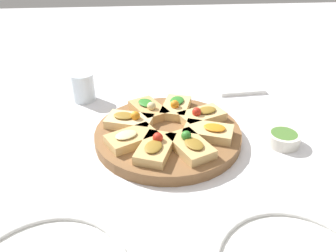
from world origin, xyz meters
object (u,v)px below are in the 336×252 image
Objects in this scene: napkin_stack at (237,86)px; water_glass at (83,87)px; serving_board at (168,134)px; dipping_bowl at (283,138)px.

water_glass is at bearing 5.32° from napkin_stack.
serving_board is 0.30m from water_glass.
water_glass is 1.05× the size of dipping_bowl.
serving_board is 4.23× the size of water_glass.
water_glass is 0.57× the size of napkin_stack.
dipping_bowl is (-0.25, 0.04, 0.00)m from serving_board.
serving_board reaches higher than napkin_stack.
serving_board is 0.35m from napkin_stack.
napkin_stack is (-0.44, -0.04, -0.03)m from water_glass.
dipping_bowl is at bearing 170.08° from serving_board.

